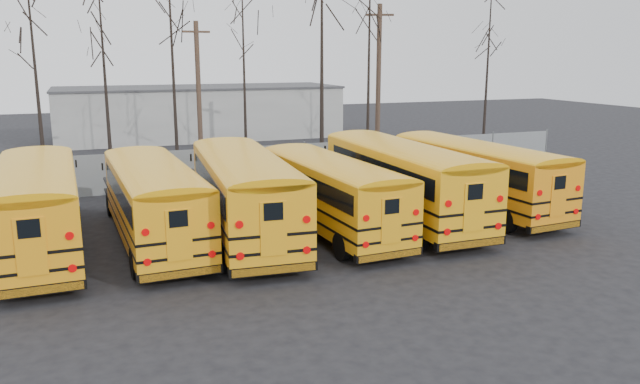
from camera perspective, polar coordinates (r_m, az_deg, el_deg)
name	(u,v)px	position (r m, az deg, el deg)	size (l,w,h in m)	color
ground	(311,253)	(21.31, -0.81, -5.64)	(120.00, 120.00, 0.00)	black
fence	(231,167)	(32.29, -8.14, 2.30)	(40.00, 0.04, 2.00)	gray
distant_building	(199,113)	(52.02, -10.97, 7.13)	(22.00, 8.00, 4.00)	#B8B9B3
bus_a	(36,201)	(22.90, -24.52, -0.72)	(2.88, 11.33, 3.15)	black
bus_b	(153,196)	(22.73, -15.03, -0.32)	(2.92, 10.85, 3.01)	black
bus_c	(243,188)	(22.85, -7.06, 0.41)	(3.47, 11.67, 3.22)	black
bus_d	(329,188)	(23.51, 0.84, 0.39)	(2.96, 10.53, 2.91)	black
bus_e	(400,175)	(25.29, 7.33, 1.60)	(2.68, 11.61, 3.25)	black
bus_f	(473,170)	(27.62, 13.82, 2.00)	(3.34, 11.01, 3.04)	black
utility_pole_left	(199,99)	(34.57, -11.01, 8.37)	(1.49, 0.29, 8.36)	#463328
utility_pole_right	(378,83)	(38.75, 5.36, 9.89)	(1.67, 0.62, 9.58)	#443226
tree_2	(37,86)	(34.85, -24.47, 8.80)	(0.26, 0.26, 10.13)	black
tree_3	(106,86)	(36.90, -19.02, 9.15)	(0.26, 0.26, 9.85)	black
tree_4	(173,61)	(35.16, -13.33, 11.59)	(0.26, 0.26, 12.59)	black
tree_5	(244,80)	(35.61, -6.94, 10.15)	(0.26, 0.26, 10.49)	black
tree_6	(322,68)	(35.37, 0.17, 11.28)	(0.26, 0.26, 11.80)	black
tree_7	(369,60)	(37.33, 4.49, 11.94)	(0.26, 0.26, 12.62)	black
tree_8	(487,76)	(42.94, 15.02, 10.19)	(0.26, 0.26, 10.48)	black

